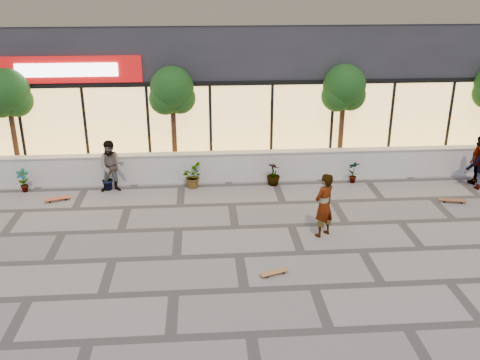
{
  "coord_description": "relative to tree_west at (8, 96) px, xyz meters",
  "views": [
    {
      "loc": [
        -2.52,
        -10.57,
        6.92
      ],
      "look_at": [
        -1.46,
        3.69,
        1.3
      ],
      "focal_mm": 40.0,
      "sensor_mm": 36.0,
      "label": 1
    }
  ],
  "objects": [
    {
      "name": "retail_building",
      "position": [
        9.0,
        4.79,
        1.26
      ],
      "size": [
        24.0,
        9.17,
        8.5
      ],
      "color": "#25252A",
      "rests_on": "ground"
    },
    {
      "name": "skateboard_center",
      "position": [
        8.15,
        -7.09,
        -2.91
      ],
      "size": [
        0.74,
        0.42,
        0.09
      ],
      "rotation": [
        0.0,
        0.0,
        0.35
      ],
      "color": "#9D6233",
      "rests_on": "ground"
    },
    {
      "name": "shrub_d",
      "position": [
        8.9,
        -1.25,
        -2.58
      ],
      "size": [
        0.64,
        0.64,
        0.81
      ],
      "primitive_type": "imported",
      "rotation": [
        0.0,
        0.0,
        2.46
      ],
      "color": "#143510",
      "rests_on": "ground"
    },
    {
      "name": "planter_wall",
      "position": [
        9.0,
        -0.7,
        -2.46
      ],
      "size": [
        22.0,
        0.42,
        1.04
      ],
      "color": "silver",
      "rests_on": "ground"
    },
    {
      "name": "skateboard_right_near",
      "position": [
        14.42,
        -3.18,
        -2.9
      ],
      "size": [
        0.87,
        0.41,
        0.1
      ],
      "rotation": [
        0.0,
        0.0,
        -0.23
      ],
      "color": "brown",
      "rests_on": "ground"
    },
    {
      "name": "shrub_e",
      "position": [
        11.7,
        -1.25,
        -2.58
      ],
      "size": [
        0.46,
        0.35,
        0.81
      ],
      "primitive_type": "imported",
      "rotation": [
        0.0,
        0.0,
        3.28
      ],
      "color": "#143510",
      "rests_on": "ground"
    },
    {
      "name": "skater_right_near",
      "position": [
        15.94,
        -1.63,
        -2.11
      ],
      "size": [
        1.09,
        0.9,
        1.74
      ],
      "primitive_type": "imported",
      "rotation": [
        0.0,
        0.0,
        3.69
      ],
      "color": "white",
      "rests_on": "ground"
    },
    {
      "name": "ground",
      "position": [
        9.0,
        -7.7,
        -2.99
      ],
      "size": [
        80.0,
        80.0,
        0.0
      ],
      "primitive_type": "plane",
      "color": "gray",
      "rests_on": "ground"
    },
    {
      "name": "shrub_b",
      "position": [
        3.3,
        -1.25,
        -2.58
      ],
      "size": [
        0.57,
        0.57,
        0.81
      ],
      "primitive_type": "imported",
      "rotation": [
        0.0,
        0.0,
        0.82
      ],
      "color": "#143510",
      "rests_on": "ground"
    },
    {
      "name": "tree_mideast",
      "position": [
        11.5,
        0.0,
        0.0
      ],
      "size": [
        1.6,
        1.5,
        3.92
      ],
      "color": "#3F2116",
      "rests_on": "ground"
    },
    {
      "name": "shrub_a",
      "position": [
        0.5,
        -1.25,
        -2.58
      ],
      "size": [
        0.43,
        0.29,
        0.81
      ],
      "primitive_type": "imported",
      "color": "#143510",
      "rests_on": "ground"
    },
    {
      "name": "shrub_c",
      "position": [
        6.1,
        -1.25,
        -2.58
      ],
      "size": [
        0.68,
        0.77,
        0.81
      ],
      "primitive_type": "imported",
      "rotation": [
        0.0,
        0.0,
        1.64
      ],
      "color": "#143510",
      "rests_on": "ground"
    },
    {
      "name": "skater_center",
      "position": [
        9.77,
        -5.1,
        -2.07
      ],
      "size": [
        0.8,
        0.75,
        1.84
      ],
      "primitive_type": "imported",
      "rotation": [
        0.0,
        0.0,
        3.77
      ],
      "color": "white",
      "rests_on": "ground"
    },
    {
      "name": "tree_midwest",
      "position": [
        5.5,
        0.0,
        0.0
      ],
      "size": [
        1.6,
        1.5,
        3.92
      ],
      "color": "#3F2116",
      "rests_on": "ground"
    },
    {
      "name": "skateboard_left",
      "position": [
        1.79,
        -2.12,
        -2.9
      ],
      "size": [
        0.83,
        0.46,
        0.1
      ],
      "rotation": [
        0.0,
        0.0,
        0.34
      ],
      "color": "#BD4823",
      "rests_on": "ground"
    },
    {
      "name": "skater_left",
      "position": [
        3.47,
        -1.4,
        -2.1
      ],
      "size": [
        0.92,
        0.75,
        1.76
      ],
      "primitive_type": "imported",
      "rotation": [
        0.0,
        0.0,
        0.1
      ],
      "color": "#A28368",
      "rests_on": "ground"
    },
    {
      "name": "tree_west",
      "position": [
        0.0,
        0.0,
        0.0
      ],
      "size": [
        1.6,
        1.5,
        3.92
      ],
      "color": "#3F2116",
      "rests_on": "ground"
    }
  ]
}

